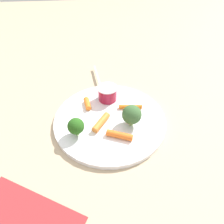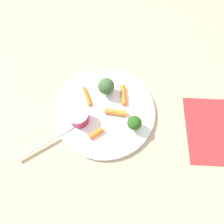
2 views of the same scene
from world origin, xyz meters
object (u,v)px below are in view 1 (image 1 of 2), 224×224
Objects in this scene: carrot_stick_1 at (120,135)px; broccoli_floret_0 at (132,115)px; carrot_stick_3 at (130,107)px; fork at (99,82)px; plate at (110,119)px; sauce_cup at (107,93)px; carrot_stick_2 at (87,104)px; carrot_stick_0 at (101,122)px; broccoli_floret_1 at (76,126)px.

broccoli_floret_0 is at bearing -130.58° from carrot_stick_1.
carrot_stick_3 reaches higher than fork.
fork is (0.04, -0.22, -0.01)m from carrot_stick_1.
plate is 0.08m from sauce_cup.
carrot_stick_2 is (0.05, 0.02, -0.01)m from sauce_cup.
carrot_stick_2 reaches higher than carrot_stick_3.
carrot_stick_0 is 1.00× the size of carrot_stick_1.
carrot_stick_2 is (0.05, -0.05, 0.01)m from plate.
broccoli_floret_1 is 0.10m from carrot_stick_1.
broccoli_floret_0 is at bearing 110.39° from fork.
sauce_cup is 0.89× the size of carrot_stick_3.
carrot_stick_2 is at bearing -41.74° from plate.
carrot_stick_2 is 0.11m from fork.
broccoli_floret_0 is at bearing 81.79° from carrot_stick_3.
broccoli_floret_1 is at bearing 31.12° from plate.
carrot_stick_0 is 0.08m from carrot_stick_2.
broccoli_floret_1 is at bearing 24.71° from carrot_stick_0.
plate is at bearing 138.26° from carrot_stick_2.
sauce_cup is at bearing -63.30° from broccoli_floret_0.
sauce_cup reaches higher than plate.
plate is at bearing 91.77° from sauce_cup.
carrot_stick_0 is 0.06m from carrot_stick_1.
sauce_cup is at bearing -122.41° from broccoli_floret_1.
sauce_cup is 0.11m from broccoli_floret_0.
broccoli_floret_1 reaches higher than fork.
broccoli_floret_1 is at bearing -10.55° from carrot_stick_1.
sauce_cup is 0.14m from carrot_stick_1.
carrot_stick_3 is at bearing -113.32° from carrot_stick_1.
broccoli_floret_1 reaches higher than carrot_stick_0.
broccoli_floret_0 reaches higher than sauce_cup.
plate is 0.10m from broccoli_floret_1.
broccoli_floret_0 reaches higher than carrot_stick_0.
carrot_stick_0 reaches higher than carrot_stick_2.
broccoli_floret_1 reaches higher than plate.
sauce_cup reaches higher than fork.
carrot_stick_0 is (0.02, 0.02, 0.01)m from plate.
fork is (0.07, -0.18, -0.03)m from broccoli_floret_0.
carrot_stick_2 is at bearing -58.10° from carrot_stick_1.
broccoli_floret_1 is 0.78× the size of carrot_stick_3.
broccoli_floret_0 is 0.07m from carrot_stick_0.
broccoli_floret_0 is (-0.05, 0.10, 0.01)m from sauce_cup.
carrot_stick_3 is 0.31× the size of fork.
sauce_cup is 0.89× the size of carrot_stick_1.
broccoli_floret_1 is 0.16m from carrot_stick_3.
carrot_stick_1 is at bearing 66.68° from carrot_stick_3.
carrot_stick_2 is at bearing 23.80° from sauce_cup.
carrot_stick_0 and carrot_stick_1 have the same top height.
fork is (0.02, -0.08, -0.02)m from sauce_cup.
broccoli_floret_1 is at bearing 29.38° from carrot_stick_3.
carrot_stick_2 reaches higher than fork.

